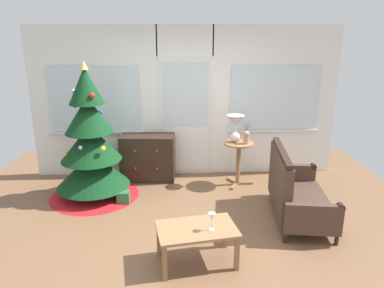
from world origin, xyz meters
The scene contains 11 objects.
ground_plane centered at (0.00, 0.00, 0.00)m, with size 6.76×6.76×0.00m, color brown.
back_wall_with_door centered at (0.00, 2.08, 1.28)m, with size 5.20×0.14×2.55m.
christmas_tree centered at (-1.43, 1.15, 0.74)m, with size 1.35×1.35×2.04m.
dresser_cabinet centered at (-0.65, 1.79, 0.39)m, with size 0.93×0.49×0.78m.
settee_sofa centered at (1.40, 0.35, 0.38)m, with size 0.87×1.49×0.96m.
side_table centered at (0.85, 1.49, 0.51)m, with size 0.50×0.48×0.73m.
table_lamp centered at (0.79, 1.53, 1.01)m, with size 0.28×0.28×0.44m.
flower_vase centered at (0.95, 1.43, 0.84)m, with size 0.11×0.10×0.35m.
coffee_table centered at (0.05, -0.60, 0.36)m, with size 0.92×0.66×0.42m.
wine_glass centered at (0.20, -0.65, 0.56)m, with size 0.08×0.08×0.20m.
gift_box centered at (-0.95, 0.88, 0.09)m, with size 0.18×0.16×0.18m, color #266633.
Camera 1 is at (-0.14, -3.96, 2.38)m, focal length 33.42 mm.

